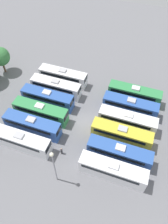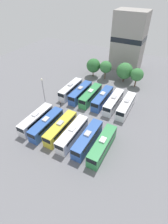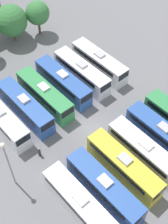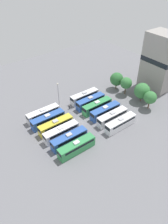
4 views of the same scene
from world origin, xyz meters
The scene contains 16 objects.
ground_plane centered at (0.00, 0.00, 0.00)m, with size 110.71×110.71×0.00m, color slate.
bus_0 centered at (-8.95, -8.22, 1.75)m, with size 2.49×10.84×3.54m.
bus_1 centered at (-5.54, -8.46, 1.75)m, with size 2.49×10.84×3.54m.
bus_2 centered at (-1.75, -7.93, 1.75)m, with size 2.49×10.84×3.54m.
bus_3 centered at (1.69, -8.24, 1.75)m, with size 2.49×10.84×3.54m.
bus_4 centered at (5.44, -7.99, 1.75)m, with size 2.49×10.84×3.54m.
bus_5 centered at (9.07, -8.10, 1.75)m, with size 2.49×10.84×3.54m.
bus_6 centered at (-9.02, 8.29, 1.75)m, with size 2.49×10.84×3.54m.
bus_7 centered at (-5.32, 8.05, 1.75)m, with size 2.49×10.84×3.54m.
bus_8 centered at (-1.86, 8.09, 1.75)m, with size 2.49×10.84×3.54m.
bus_9 centered at (1.86, 8.39, 1.75)m, with size 2.49×10.84×3.54m.
bus_10 centered at (5.43, 8.17, 1.75)m, with size 2.49×10.84×3.54m.
bus_11 centered at (9.14, 8.10, 1.75)m, with size 2.49×10.84×3.54m.
worker_person centered at (-8.03, 1.06, 0.76)m, with size 0.36×0.36×1.64m.
light_pole centered at (-12.64, -0.14, 5.65)m, with size 0.60×0.60×8.43m.
tree_3 centered at (7.80, 22.73, 4.35)m, with size 4.26×4.26×6.51m.
Camera 1 is at (-24.67, -9.06, 34.17)m, focal length 35.00 mm.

